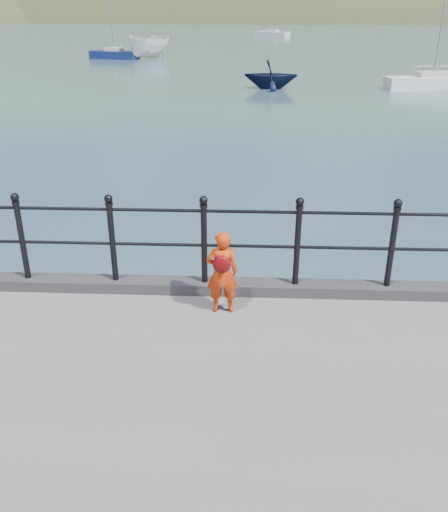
# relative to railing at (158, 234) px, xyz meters

# --- Properties ---
(ground) EXTENTS (600.00, 600.00, 0.00)m
(ground) POSITION_rel_railing_xyz_m (-0.00, 0.15, -1.82)
(ground) COLOR #2D4251
(ground) RESTS_ON ground
(kerb) EXTENTS (60.00, 0.30, 0.15)m
(kerb) POSITION_rel_railing_xyz_m (-0.00, -0.00, -0.75)
(kerb) COLOR #28282B
(kerb) RESTS_ON quay
(railing) EXTENTS (18.11, 0.11, 1.20)m
(railing) POSITION_rel_railing_xyz_m (0.00, 0.00, 0.00)
(railing) COLOR black
(railing) RESTS_ON kerb
(far_shore) EXTENTS (830.00, 200.00, 156.00)m
(far_shore) POSITION_rel_railing_xyz_m (38.34, 239.56, -24.39)
(far_shore) COLOR #333A21
(far_shore) RESTS_ON ground
(child) EXTENTS (0.41, 0.33, 1.07)m
(child) POSITION_rel_railing_xyz_m (0.86, -0.51, -0.28)
(child) COLOR red
(child) RESTS_ON quay
(launch_white) EXTENTS (4.56, 5.71, 2.10)m
(launch_white) POSITION_rel_railing_xyz_m (-8.49, 47.34, -0.77)
(launch_white) COLOR white
(launch_white) RESTS_ON ground
(launch_navy) EXTENTS (3.23, 2.82, 1.64)m
(launch_navy) POSITION_rel_railing_xyz_m (2.32, 27.19, -1.00)
(launch_navy) COLOR black
(launch_navy) RESTS_ON ground
(sailboat_port) EXTENTS (4.72, 2.56, 6.75)m
(sailboat_port) POSITION_rel_railing_xyz_m (-11.65, 46.65, -1.48)
(sailboat_port) COLOR #121E4F
(sailboat_port) RESTS_ON ground
(sailboat_near) EXTENTS (5.70, 2.22, 7.73)m
(sailboat_near) POSITION_rel_railing_xyz_m (11.90, 27.53, -1.48)
(sailboat_near) COLOR white
(sailboat_near) RESTS_ON ground
(sailboat_deep) EXTENTS (6.00, 4.99, 8.98)m
(sailboat_deep) POSITION_rel_railing_xyz_m (4.34, 89.05, -1.48)
(sailboat_deep) COLOR silver
(sailboat_deep) RESTS_ON ground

